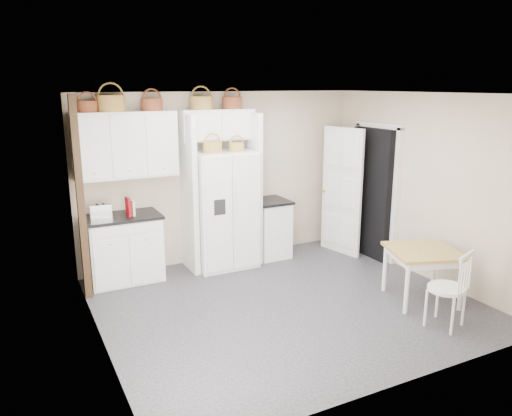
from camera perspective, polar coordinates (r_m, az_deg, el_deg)
floor at (r=6.46m, az=3.41°, el=-10.81°), size 4.50×4.50×0.00m
ceiling at (r=5.87m, az=3.79°, el=12.91°), size 4.50×4.50×0.00m
wall_back at (r=7.78m, az=-3.87°, el=3.54°), size 4.50×0.00×4.50m
wall_left at (r=5.30m, az=-17.94°, el=-2.13°), size 0.00×4.00×4.00m
wall_right at (r=7.41m, az=18.81°, el=2.28°), size 0.00×4.00×4.00m
refrigerator at (r=7.50m, az=-3.83°, el=-0.14°), size 0.91×0.73×1.76m
base_cab_left at (r=7.24m, az=-14.85°, el=-4.61°), size 0.98×0.62×0.91m
base_cab_right at (r=8.01m, az=1.58°, el=-2.43°), size 0.50×0.61×0.89m
dining_table at (r=6.75m, az=18.39°, el=-7.28°), size 1.04×1.04×0.68m
windsor_chair at (r=6.11m, az=20.95°, el=-8.57°), size 0.57×0.54×0.92m
counter_left at (r=7.11m, az=-15.09°, el=-0.96°), size 1.03×0.66×0.04m
counter_right at (r=7.89m, az=1.61°, el=0.80°), size 0.54×0.65×0.04m
toaster at (r=7.01m, az=-17.33°, el=-0.35°), size 0.29×0.18×0.19m
cookbook_red at (r=7.01m, az=-14.40°, el=0.12°), size 0.04×0.17×0.25m
cookbook_cream at (r=7.03m, az=-14.00°, el=0.02°), size 0.06×0.15×0.22m
basket_upper_a at (r=6.96m, az=-18.70°, el=10.93°), size 0.26×0.26×0.15m
basket_upper_b at (r=7.02m, az=-16.20°, el=11.41°), size 0.37×0.37×0.22m
basket_upper_c at (r=7.14m, az=-11.80°, el=11.51°), size 0.29×0.29×0.17m
basket_bridge_a at (r=7.36m, az=-6.28°, el=11.85°), size 0.33×0.33×0.19m
basket_bridge_b at (r=7.55m, az=-2.75°, el=11.91°), size 0.30×0.30×0.17m
basket_fridge_a at (r=7.17m, az=-5.01°, el=6.92°), size 0.27×0.27×0.15m
basket_fridge_b at (r=7.32m, az=-2.24°, el=7.02°), size 0.23×0.23×0.12m
upper_cabinet at (r=7.09m, az=-14.71°, el=6.99°), size 1.40×0.34×0.90m
bridge_cabinet at (r=7.46m, az=-4.53°, el=9.47°), size 1.12×0.34×0.45m
fridge_panel_left at (r=7.31m, az=-7.70°, el=1.56°), size 0.08×0.60×2.30m
fridge_panel_right at (r=7.69m, az=-0.51°, el=2.31°), size 0.08×0.60×2.30m
trim_post at (r=6.60m, az=-19.42°, el=0.87°), size 0.09×0.09×2.60m
doorway_void at (r=8.12m, az=13.21°, el=1.65°), size 0.18×0.85×2.05m
door_slab at (r=8.15m, az=9.76°, el=1.88°), size 0.21×0.79×2.05m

